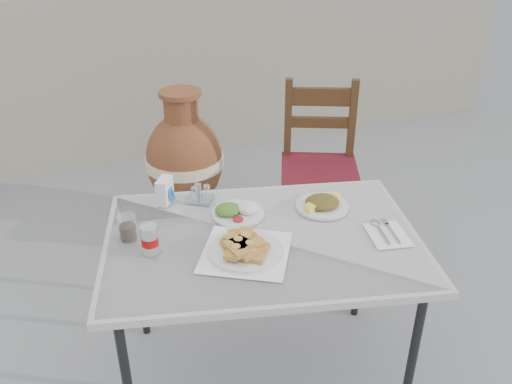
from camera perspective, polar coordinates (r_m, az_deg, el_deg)
name	(u,v)px	position (r m, az deg, el deg)	size (l,w,h in m)	color
cafe_table	(262,248)	(1.99, 0.69, -5.88)	(1.28, 1.01, 0.69)	black
pide_plate	(246,246)	(1.86, -1.10, -5.71)	(0.40, 0.40, 0.06)	white
salad_rice_plate	(237,211)	(2.08, -1.99, -1.98)	(0.20, 0.20, 0.05)	silver
salad_chopped_plate	(322,204)	(2.14, 6.99, -1.22)	(0.21, 0.21, 0.04)	silver
soda_can	(150,240)	(1.88, -11.12, -4.94)	(0.06, 0.06, 0.11)	silver
cola_glass	(128,229)	(1.98, -13.37, -3.83)	(0.07, 0.07, 0.09)	white
napkin_holder	(165,191)	(2.18, -9.59, 0.12)	(0.08, 0.10, 0.10)	white
condiment_caddy	(200,195)	(2.18, -5.95, -0.33)	(0.13, 0.12, 0.07)	#AEAFB5
cutlery_napkin	(386,232)	(2.03, 13.50, -4.15)	(0.17, 0.20, 0.01)	white
chair	(319,166)	(2.96, 6.66, 2.70)	(0.54, 0.54, 0.92)	#3C2510
terracotta_urn	(185,161)	(3.26, -7.52, 3.24)	(0.47, 0.47, 0.81)	brown
back_wall	(149,76)	(4.14, -11.17, 11.88)	(6.00, 0.25, 1.20)	gray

